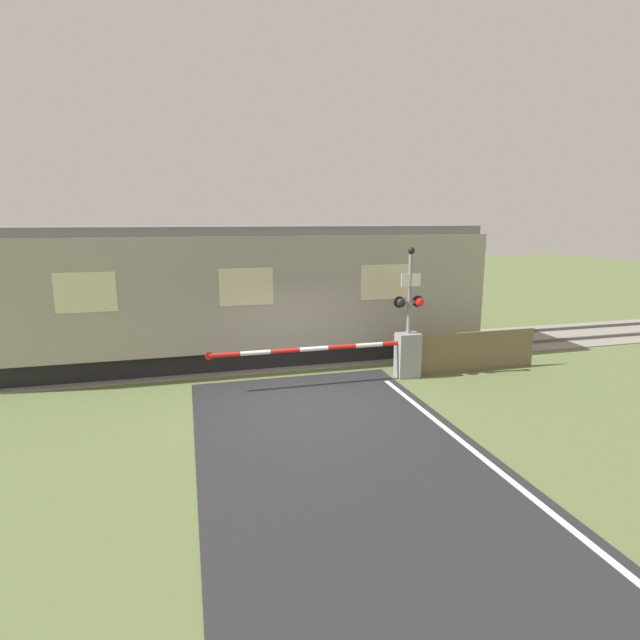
# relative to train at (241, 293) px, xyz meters

# --- Properties ---
(ground_plane) EXTENTS (80.00, 80.00, 0.00)m
(ground_plane) POSITION_rel_train_xyz_m (1.03, -4.13, -2.01)
(ground_plane) COLOR #5B6B3D
(track_bed) EXTENTS (36.00, 3.20, 0.13)m
(track_bed) POSITION_rel_train_xyz_m (1.03, 0.00, -1.98)
(track_bed) COLOR gray
(track_bed) RESTS_ON ground_plane
(train) EXTENTS (14.15, 2.97, 3.92)m
(train) POSITION_rel_train_xyz_m (0.00, 0.00, 0.00)
(train) COLOR black
(train) RESTS_ON ground_plane
(crossing_barrier) EXTENTS (5.52, 0.44, 1.18)m
(crossing_barrier) POSITION_rel_train_xyz_m (3.60, -2.85, -1.36)
(crossing_barrier) COLOR gray
(crossing_barrier) RESTS_ON ground_plane
(signal_post) EXTENTS (0.82, 0.26, 3.42)m
(signal_post) POSITION_rel_train_xyz_m (4.05, -2.81, -0.06)
(signal_post) COLOR gray
(signal_post) RESTS_ON ground_plane
(roadside_fence) EXTENTS (3.48, 0.06, 1.10)m
(roadside_fence) POSITION_rel_train_xyz_m (6.13, -2.84, -1.46)
(roadside_fence) COLOR #726047
(roadside_fence) RESTS_ON ground_plane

